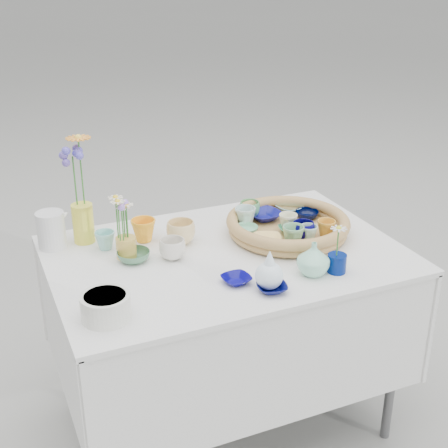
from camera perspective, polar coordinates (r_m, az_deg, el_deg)
name	(u,v)px	position (r m, az deg, el deg)	size (l,w,h in m)	color
ground	(226,419)	(2.69, 0.18, -17.38)	(80.00, 80.00, 0.00)	gray
display_table	(226,419)	(2.69, 0.18, -17.38)	(1.26, 0.86, 0.77)	white
wicker_tray	(288,225)	(2.40, 5.85, -0.13)	(0.47, 0.47, 0.08)	#A06D3E
tray_ceramic_0	(264,215)	(2.50, 3.72, 0.79)	(0.13, 0.13, 0.03)	navy
tray_ceramic_1	(307,214)	(2.53, 7.59, 0.87)	(0.09, 0.09, 0.03)	black
tray_ceramic_2	(326,228)	(2.37, 9.33, -0.41)	(0.07, 0.07, 0.06)	gold
tray_ceramic_3	(293,230)	(2.38, 6.33, -0.57)	(0.11, 0.11, 0.03)	#3D9666
tray_ceramic_4	(293,236)	(2.28, 6.34, -1.07)	(0.08, 0.08, 0.07)	#74AE7F
tray_ceramic_5	(246,230)	(2.37, 2.06, -0.54)	(0.09, 0.09, 0.03)	#88DAB0
tray_ceramic_6	(245,217)	(2.43, 1.95, 0.67)	(0.08, 0.08, 0.08)	silver
tray_ceramic_7	(288,222)	(2.40, 5.88, 0.16)	(0.07, 0.07, 0.07)	beige
tray_ceramic_8	(290,208)	(2.59, 6.03, 1.48)	(0.11, 0.11, 0.03)	#83C1D3
tray_ceramic_9	(303,231)	(2.34, 7.26, -0.59)	(0.08, 0.08, 0.07)	#080552
tray_ceramic_10	(267,240)	(2.29, 3.95, -1.45)	(0.11, 0.11, 0.03)	#FFD475
tray_ceramic_11	(308,233)	(2.32, 7.73, -0.86)	(0.07, 0.07, 0.06)	#AAD7CA
tray_ceramic_12	(250,209)	(2.51, 2.37, 1.37)	(0.08, 0.08, 0.07)	#56A964
loose_ceramic_0	(144,230)	(2.36, -7.37, -0.57)	(0.09, 0.09, 0.09)	#FEA41E
loose_ceramic_1	(181,232)	(2.33, -3.96, -0.76)	(0.11, 0.11, 0.09)	#E7C787
loose_ceramic_2	(134,256)	(2.22, -8.27, -2.93)	(0.12, 0.12, 0.04)	#437252
loose_ceramic_3	(172,249)	(2.21, -4.75, -2.29)	(0.09, 0.09, 0.07)	silver
loose_ceramic_4	(236,280)	(2.06, 1.13, -5.10)	(0.10, 0.10, 0.02)	#060371
loose_ceramic_5	(105,240)	(2.32, -10.82, -1.48)	(0.07, 0.07, 0.07)	#89D4C9
loose_ceramic_6	(272,288)	(2.02, 4.40, -5.84)	(0.10, 0.10, 0.02)	#070B4F
fluted_bowl	(106,307)	(1.89, -10.76, -7.44)	(0.15, 0.15, 0.08)	silver
bud_vase_paleblue	(269,269)	(2.01, 4.17, -4.11)	(0.09, 0.09, 0.14)	white
bud_vase_seafoam	(313,259)	(2.11, 8.18, -3.15)	(0.11, 0.11, 0.12)	#93DFBC
bud_vase_cobalt	(337,263)	(2.15, 10.28, -3.55)	(0.06, 0.06, 0.06)	#01155E
single_daisy	(338,242)	(2.11, 10.35, -1.63)	(0.06, 0.06, 0.12)	white
tall_vase_yellow	(83,223)	(2.38, -12.75, 0.07)	(0.08, 0.08, 0.15)	yellow
gerbera	(81,172)	(2.32, -12.91, 4.70)	(0.10, 0.10, 0.27)	orange
hydrangea	(75,181)	(2.33, -13.48, 3.86)	(0.07, 0.07, 0.26)	#5A469E
white_pitcher	(51,230)	(2.36, -15.53, -0.54)	(0.14, 0.10, 0.14)	silver
daisy_cup	(126,247)	(2.24, -8.92, -2.13)	(0.07, 0.07, 0.08)	gold
daisy_posy	(122,218)	(2.19, -9.34, 0.57)	(0.08, 0.08, 0.16)	#EBE7CC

